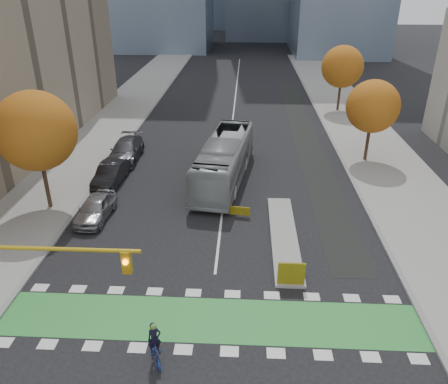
# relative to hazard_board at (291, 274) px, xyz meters

# --- Properties ---
(ground) EXTENTS (300.00, 300.00, 0.00)m
(ground) POSITION_rel_hazard_board_xyz_m (-4.00, -4.20, -0.80)
(ground) COLOR black
(ground) RESTS_ON ground
(sidewalk_west) EXTENTS (7.00, 120.00, 0.15)m
(sidewalk_west) POSITION_rel_hazard_board_xyz_m (-17.50, 15.80, -0.73)
(sidewalk_west) COLOR gray
(sidewalk_west) RESTS_ON ground
(sidewalk_east) EXTENTS (7.00, 120.00, 0.15)m
(sidewalk_east) POSITION_rel_hazard_board_xyz_m (9.50, 15.80, -0.73)
(sidewalk_east) COLOR gray
(sidewalk_east) RESTS_ON ground
(curb_west) EXTENTS (0.30, 120.00, 0.16)m
(curb_west) POSITION_rel_hazard_board_xyz_m (-14.00, 15.80, -0.73)
(curb_west) COLOR gray
(curb_west) RESTS_ON ground
(curb_east) EXTENTS (0.30, 120.00, 0.16)m
(curb_east) POSITION_rel_hazard_board_xyz_m (6.00, 15.80, -0.73)
(curb_east) COLOR gray
(curb_east) RESTS_ON ground
(bike_crossing) EXTENTS (20.00, 3.00, 0.01)m
(bike_crossing) POSITION_rel_hazard_board_xyz_m (-4.00, -2.70, -0.79)
(bike_crossing) COLOR green
(bike_crossing) RESTS_ON ground
(centre_line) EXTENTS (0.15, 70.00, 0.01)m
(centre_line) POSITION_rel_hazard_board_xyz_m (-4.00, 35.80, -0.80)
(centre_line) COLOR silver
(centre_line) RESTS_ON ground
(bike_lane_paint) EXTENTS (2.50, 50.00, 0.01)m
(bike_lane_paint) POSITION_rel_hazard_board_xyz_m (3.50, 25.80, -0.80)
(bike_lane_paint) COLOR black
(bike_lane_paint) RESTS_ON ground
(median_island) EXTENTS (1.60, 10.00, 0.16)m
(median_island) POSITION_rel_hazard_board_xyz_m (0.00, 4.80, -0.72)
(median_island) COLOR gray
(median_island) RESTS_ON ground
(hazard_board) EXTENTS (1.40, 0.12, 1.30)m
(hazard_board) POSITION_rel_hazard_board_xyz_m (0.00, 0.00, 0.00)
(hazard_board) COLOR yellow
(hazard_board) RESTS_ON median_island
(tree_west) EXTENTS (5.20, 5.20, 8.22)m
(tree_west) POSITION_rel_hazard_board_xyz_m (-16.00, 7.80, 4.82)
(tree_west) COLOR #332114
(tree_west) RESTS_ON ground
(tree_east_near) EXTENTS (4.40, 4.40, 7.08)m
(tree_east_near) POSITION_rel_hazard_board_xyz_m (8.00, 17.80, 4.06)
(tree_east_near) COLOR #332114
(tree_east_near) RESTS_ON ground
(tree_east_far) EXTENTS (4.80, 4.80, 7.65)m
(tree_east_far) POSITION_rel_hazard_board_xyz_m (8.50, 33.80, 4.44)
(tree_east_far) COLOR #332114
(tree_east_far) RESTS_ON ground
(traffic_signal_west) EXTENTS (8.53, 0.56, 5.20)m
(traffic_signal_west) POSITION_rel_hazard_board_xyz_m (-11.93, -4.71, 3.23)
(traffic_signal_west) COLOR #BF9914
(traffic_signal_west) RESTS_ON ground
(cyclist) EXTENTS (1.24, 1.80, 1.97)m
(cyclist) POSITION_rel_hazard_board_xyz_m (-6.06, -5.22, -0.14)
(cyclist) COLOR navy
(cyclist) RESTS_ON ground
(bus) EXTENTS (4.56, 12.61, 3.44)m
(bus) POSITION_rel_hazard_board_xyz_m (-4.11, 13.18, 0.92)
(bus) COLOR #999EA0
(bus) RESTS_ON ground
(parked_car_a) EXTENTS (2.02, 4.58, 1.53)m
(parked_car_a) POSITION_rel_hazard_board_xyz_m (-12.34, 6.55, -0.03)
(parked_car_a) COLOR #929297
(parked_car_a) RESTS_ON ground
(parked_car_b) EXTENTS (1.88, 4.94, 1.61)m
(parked_car_b) POSITION_rel_hazard_board_xyz_m (-12.91, 12.07, 0.00)
(parked_car_b) COLOR black
(parked_car_b) RESTS_ON ground
(parked_car_c) EXTENTS (2.45, 5.92, 1.71)m
(parked_car_c) POSITION_rel_hazard_board_xyz_m (-13.00, 17.07, 0.06)
(parked_car_c) COLOR #47464B
(parked_car_c) RESTS_ON ground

